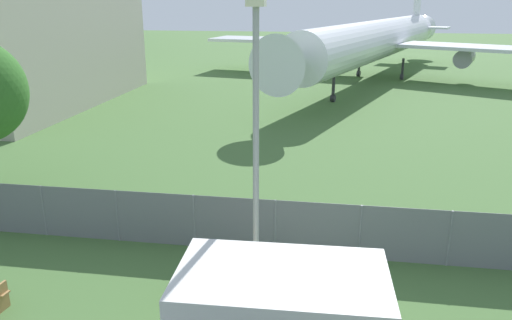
% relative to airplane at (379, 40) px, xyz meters
% --- Properties ---
extents(perimeter_fence, '(56.07, 0.07, 1.75)m').
position_rel_airplane_xyz_m(perimeter_fence, '(-8.08, -36.13, -2.92)').
color(perimeter_fence, slate).
rests_on(perimeter_fence, ground).
extents(airplane, '(36.22, 43.59, 11.08)m').
position_rel_airplane_xyz_m(airplane, '(0.00, 0.00, 0.00)').
color(airplane, silver).
rests_on(airplane, ground).
extents(picnic_bench_near_cabin, '(1.58, 1.47, 0.76)m').
position_rel_airplane_xyz_m(picnic_bench_near_cabin, '(-6.71, -38.88, -3.33)').
color(picnic_bench_near_cabin, '#A37A47').
rests_on(picnic_bench_near_cabin, ground).
extents(light_mast, '(0.44, 0.44, 7.68)m').
position_rel_airplane_xyz_m(light_mast, '(-5.86, -37.86, 0.91)').
color(light_mast, '#99999E').
rests_on(light_mast, ground).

